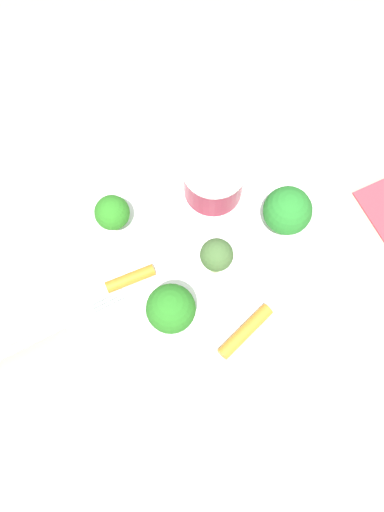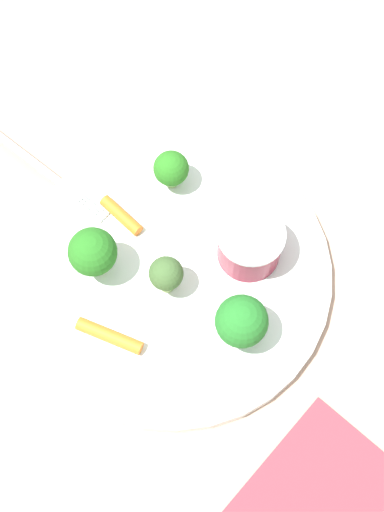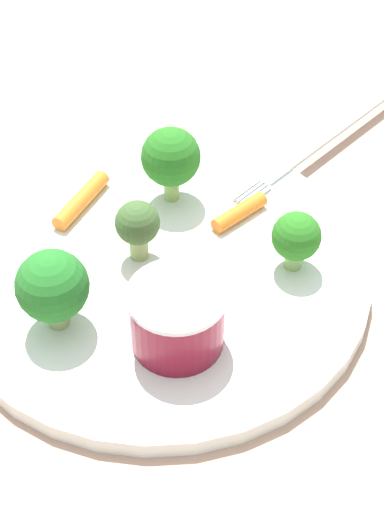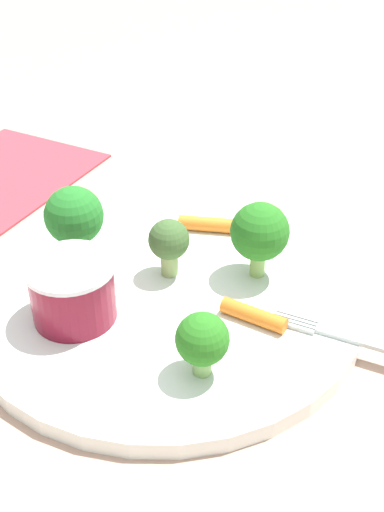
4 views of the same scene
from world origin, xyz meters
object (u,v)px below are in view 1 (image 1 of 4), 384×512
(sauce_cup, at_px, (214,180))
(carrot_stick_1, at_px, (245,331))
(plate, at_px, (203,258))
(broccoli_floret_0, at_px, (218,254))
(carrot_stick_0, at_px, (130,279))
(broccoli_floret_1, at_px, (171,309))
(broccoli_floret_2, at_px, (112,213))
(broccoli_floret_3, at_px, (287,211))
(fork, at_px, (25,344))

(sauce_cup, relative_size, carrot_stick_1, 1.00)
(plate, relative_size, broccoli_floret_0, 6.25)
(sauce_cup, xyz_separation_m, carrot_stick_0, (0.01, -0.11, -0.02))
(plate, xyz_separation_m, carrot_stick_1, (0.07, -0.03, 0.01))
(broccoli_floret_1, bearing_deg, carrot_stick_1, 33.03)
(sauce_cup, xyz_separation_m, broccoli_floret_2, (-0.04, -0.09, 0.00))
(broccoli_floret_1, relative_size, broccoli_floret_3, 1.04)
(carrot_stick_1, height_order, fork, carrot_stick_1)
(carrot_stick_0, height_order, carrot_stick_1, same)
(sauce_cup, height_order, broccoli_floret_1, broccoli_floret_1)
(sauce_cup, distance_m, broccoli_floret_2, 0.09)
(carrot_stick_1, xyz_separation_m, fork, (-0.13, -0.13, -0.00))
(broccoli_floret_0, xyz_separation_m, broccoli_floret_1, (0.01, -0.06, 0.01))
(sauce_cup, relative_size, broccoli_floret_0, 1.31)
(carrot_stick_0, bearing_deg, fork, -103.48)
(plate, bearing_deg, broccoli_floret_0, 7.86)
(broccoli_floret_2, xyz_separation_m, carrot_stick_1, (0.15, 0.01, -0.02))
(sauce_cup, distance_m, fork, 0.22)
(broccoli_floret_3, relative_size, fork, 0.29)
(sauce_cup, xyz_separation_m, broccoli_floret_0, (0.05, -0.05, 0.01))
(sauce_cup, height_order, carrot_stick_0, sauce_cup)
(sauce_cup, bearing_deg, broccoli_floret_3, 13.40)
(broccoli_floret_2, height_order, carrot_stick_0, broccoli_floret_2)
(broccoli_floret_1, distance_m, fork, 0.13)
(carrot_stick_1, bearing_deg, plate, 159.89)
(carrot_stick_0, bearing_deg, broccoli_floret_3, 64.46)
(broccoli_floret_0, bearing_deg, carrot_stick_1, -26.39)
(plate, xyz_separation_m, fork, (-0.05, -0.16, 0.01))
(broccoli_floret_3, bearing_deg, broccoli_floret_1, -94.96)
(broccoli_floret_1, height_order, carrot_stick_1, broccoli_floret_1)
(broccoli_floret_1, height_order, fork, broccoli_floret_1)
(broccoli_floret_3, height_order, carrot_stick_1, broccoli_floret_3)
(sauce_cup, relative_size, broccoli_floret_2, 1.37)
(carrot_stick_1, bearing_deg, broccoli_floret_0, 153.61)
(sauce_cup, xyz_separation_m, broccoli_floret_3, (0.07, 0.02, 0.01))
(broccoli_floret_1, distance_m, broccoli_floret_2, 0.10)
(broccoli_floret_1, relative_size, fork, 0.30)
(broccoli_floret_0, xyz_separation_m, broccoli_floret_2, (-0.09, -0.03, -0.00))
(carrot_stick_1, bearing_deg, fork, -133.60)
(sauce_cup, bearing_deg, carrot_stick_1, -36.05)
(broccoli_floret_0, relative_size, carrot_stick_0, 0.98)
(sauce_cup, relative_size, broccoli_floret_1, 1.01)
(broccoli_floret_2, bearing_deg, broccoli_floret_0, 20.28)
(broccoli_floret_3, bearing_deg, broccoli_floret_0, -104.37)
(broccoli_floret_1, xyz_separation_m, carrot_stick_1, (0.05, 0.03, -0.03))
(broccoli_floret_3, relative_size, carrot_stick_1, 0.94)
(sauce_cup, bearing_deg, broccoli_floret_1, -63.00)
(plate, xyz_separation_m, sauce_cup, (-0.04, 0.05, 0.03))
(broccoli_floret_2, distance_m, carrot_stick_0, 0.06)
(carrot_stick_0, xyz_separation_m, carrot_stick_1, (0.10, 0.03, 0.00))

